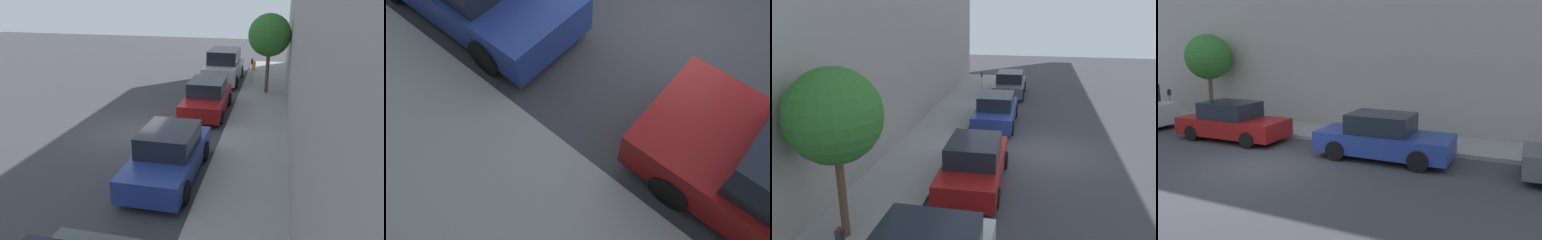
{
  "view_description": "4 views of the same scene",
  "coord_description": "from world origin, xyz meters",
  "views": [
    {
      "loc": [
        5.41,
        -13.23,
        5.58
      ],
      "look_at": [
        2.52,
        -0.73,
        1.0
      ],
      "focal_mm": 35.0,
      "sensor_mm": 36.0,
      "label": 1
    },
    {
      "loc": [
        5.41,
        2.07,
        5.1
      ],
      "look_at": [
        3.48,
        0.42,
        1.0
      ],
      "focal_mm": 35.0,
      "sensor_mm": 36.0,
      "label": 2
    },
    {
      "loc": [
        0.5,
        14.19,
        5.57
      ],
      "look_at": [
        3.4,
        -0.46,
        1.0
      ],
      "focal_mm": 35.0,
      "sensor_mm": 36.0,
      "label": 3
    },
    {
      "loc": [
        -9.14,
        -7.3,
        3.72
      ],
      "look_at": [
        3.41,
        -1.5,
        1.0
      ],
      "focal_mm": 35.0,
      "sensor_mm": 36.0,
      "label": 4
    }
  ],
  "objects": [
    {
      "name": "ground_plane",
      "position": [
        0.0,
        0.0,
        0.0
      ],
      "size": [
        60.0,
        60.0,
        0.0
      ],
      "primitive_type": "plane",
      "color": "#38383D"
    },
    {
      "name": "sidewalk",
      "position": [
        4.76,
        0.0,
        0.07
      ],
      "size": [
        2.51,
        32.0,
        0.15
      ],
      "color": "gray",
      "rests_on": "ground_plane"
    }
  ]
}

